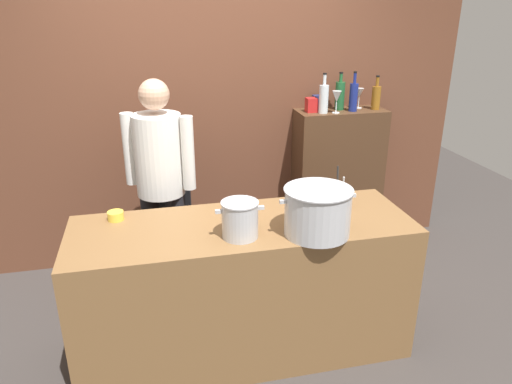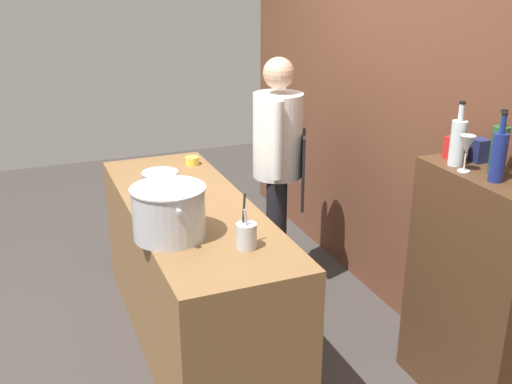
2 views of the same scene
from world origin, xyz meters
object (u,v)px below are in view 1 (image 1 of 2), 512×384
Objects in this scene: wine_bottle_amber at (376,97)px; wine_bottle_cobalt at (354,96)px; stockpot_small at (240,219)px; stockpot_large at (318,212)px; chef at (161,177)px; wine_bottle_clear at (324,98)px; utensil_crock at (340,198)px; wine_glass_tall at (337,97)px; spice_tin_navy at (317,102)px; butter_jar at (116,216)px; wine_glass_short at (359,94)px; wine_bottle_green at (340,95)px; spice_tin_red at (311,105)px.

wine_bottle_amber is 0.87× the size of wine_bottle_cobalt.
stockpot_large is at bearing -7.98° from stockpot_small.
chef is 1.47m from wine_bottle_clear.
wine_glass_tall is at bearing 70.67° from utensil_crock.
wine_glass_tall is (0.62, 1.31, 0.38)m from stockpot_large.
spice_tin_navy is at bearing 167.68° from wine_bottle_amber.
wine_bottle_clear is 0.11m from wine_glass_tall.
wine_bottle_cobalt reaches higher than butter_jar.
chef is 1.29m from stockpot_large.
wine_glass_tall reaches higher than wine_glass_short.
wine_glass_short is at bearing 4.14° from wine_bottle_green.
stockpot_small is at bearing -133.30° from wine_glass_short.
wine_bottle_cobalt is at bearing -173.16° from wine_bottle_amber.
wine_bottle_cobalt is (0.51, 1.04, 0.44)m from utensil_crock.
wine_bottle_amber reaches higher than spice_tin_navy.
wine_bottle_amber reaches higher than stockpot_small.
wine_bottle_clear is 0.99× the size of wine_bottle_cobalt.
spice_tin_navy is (1.35, 0.51, 0.38)m from chef.
wine_bottle_cobalt is at bearing 63.65° from utensil_crock.
spice_tin_navy is (0.25, 1.17, 0.38)m from utensil_crock.
wine_bottle_cobalt is 1.91× the size of wine_glass_short.
stockpot_small is 0.98× the size of wine_bottle_amber.
stockpot_large is 1.74m from wine_glass_short.
wine_bottle_green is 2.63× the size of spice_tin_navy.
wine_bottle_amber is (1.83, 0.40, 0.42)m from chef.
wine_bottle_clear is at bearing 76.37° from utensil_crock.
wine_glass_short reaches higher than spice_tin_navy.
stockpot_large is 1.43× the size of wine_bottle_green.
wine_bottle_amber is 0.49m from spice_tin_navy.
stockpot_large is (0.83, -0.98, 0.07)m from chef.
wine_glass_short is (0.88, 1.45, 0.37)m from stockpot_large.
stockpot_small is at bearing -126.55° from wine_bottle_clear.
utensil_crock is 1.14m from wine_glass_tall.
stockpot_small is at bearing -129.37° from wine_bottle_green.
wine_bottle_green reaches higher than stockpot_large.
wine_glass_short is at bearing -138.34° from chef.
wine_bottle_cobalt reaches higher than spice_tin_navy.
wine_bottle_green is at bearing 69.10° from utensil_crock.
wine_glass_short reaches higher than butter_jar.
spice_tin_red is at bearing -172.29° from wine_bottle_green.
wine_bottle_clear reaches higher than spice_tin_red.
chef is 1.39m from spice_tin_red.
utensil_crock is at bearing -116.35° from wine_bottle_cobalt.
spice_tin_red is at bearing 144.45° from wine_bottle_clear.
wine_glass_short is (0.18, 0.01, 0.00)m from wine_bottle_green.
wine_bottle_clear is at bearing 163.12° from wine_glass_tall.
utensil_crock is (0.70, 0.26, -0.04)m from stockpot_small.
wine_bottle_green is at bearing 7.71° from spice_tin_red.
chef is at bearing 130.26° from stockpot_large.
wine_bottle_clear is at bearing -177.30° from wine_bottle_cobalt.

